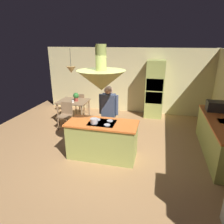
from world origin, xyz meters
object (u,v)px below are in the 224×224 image
object	(u,v)px
kitchen_island	(102,140)
chair_by_back_wall	(81,102)
cup_on_table	(73,101)
potted_plant_on_table	(76,96)
microwave_on_counter	(215,106)
person_at_island	(109,112)
dining_table	(73,104)
chair_facing_island	(66,113)
oven_tower	(155,89)
cooking_pot_on_cooktop	(94,121)

from	to	relation	value
kitchen_island	chair_by_back_wall	world-z (taller)	kitchen_island
chair_by_back_wall	cup_on_table	xyz separation A→B (m)	(0.08, -0.87, 0.30)
kitchen_island	potted_plant_on_table	bearing A→B (deg)	127.06
kitchen_island	microwave_on_counter	world-z (taller)	microwave_on_counter
person_at_island	potted_plant_on_table	bearing A→B (deg)	137.68
kitchen_island	dining_table	world-z (taller)	kitchen_island
chair_by_back_wall	microwave_on_counter	bearing A→B (deg)	165.45
kitchen_island	chair_facing_island	world-z (taller)	kitchen_island
kitchen_island	dining_table	bearing A→B (deg)	128.99
kitchen_island	chair_facing_island	size ratio (longest dim) A/B	1.99
oven_tower	cooking_pot_on_cooktop	world-z (taller)	oven_tower
cup_on_table	potted_plant_on_table	bearing A→B (deg)	79.95
oven_tower	cooking_pot_on_cooktop	xyz separation A→B (m)	(-1.26, -3.37, -0.06)
dining_table	chair_facing_island	xyz separation A→B (m)	(0.00, -0.65, -0.15)
oven_tower	cooking_pot_on_cooktop	distance (m)	3.60
person_at_island	microwave_on_counter	size ratio (longest dim) A/B	3.66
chair_by_back_wall	cup_on_table	distance (m)	0.92
microwave_on_counter	cooking_pot_on_cooktop	xyz separation A→B (m)	(-3.00, -1.70, -0.06)
chair_facing_island	oven_tower	bearing A→B (deg)	32.66
chair_by_back_wall	chair_facing_island	bearing A→B (deg)	90.00
chair_facing_island	chair_by_back_wall	xyz separation A→B (m)	(0.00, 1.30, 0.00)
oven_tower	chair_by_back_wall	world-z (taller)	oven_tower
dining_table	cup_on_table	bearing A→B (deg)	-69.61
potted_plant_on_table	cup_on_table	xyz separation A→B (m)	(-0.04, -0.21, -0.12)
chair_by_back_wall	oven_tower	bearing A→B (deg)	-170.04
kitchen_island	chair_by_back_wall	distance (m)	3.23
potted_plant_on_table	microwave_on_counter	xyz separation A→B (m)	(4.42, -0.52, 0.14)
kitchen_island	cup_on_table	xyz separation A→B (m)	(-1.62, 1.88, 0.34)
oven_tower	cup_on_table	world-z (taller)	oven_tower
chair_facing_island	potted_plant_on_table	size ratio (longest dim) A/B	2.90
chair_by_back_wall	cup_on_table	size ratio (longest dim) A/B	9.67
dining_table	oven_tower	bearing A→B (deg)	22.21
chair_by_back_wall	microwave_on_counter	distance (m)	4.72
kitchen_island	person_at_island	bearing A→B (deg)	90.74
oven_tower	microwave_on_counter	distance (m)	2.41
person_at_island	chair_by_back_wall	bearing A→B (deg)	128.99
potted_plant_on_table	cup_on_table	bearing A→B (deg)	-100.05
person_at_island	microwave_on_counter	world-z (taller)	person_at_island
person_at_island	chair_by_back_wall	distance (m)	2.73
potted_plant_on_table	microwave_on_counter	size ratio (longest dim) A/B	0.65
dining_table	potted_plant_on_table	world-z (taller)	potted_plant_on_table
kitchen_island	cup_on_table	bearing A→B (deg)	130.68
dining_table	person_at_island	xyz separation A→B (m)	(1.69, -1.44, 0.31)
dining_table	person_at_island	distance (m)	2.24
cup_on_table	oven_tower	bearing A→B (deg)	26.54
dining_table	microwave_on_counter	size ratio (longest dim) A/B	2.23
dining_table	potted_plant_on_table	bearing A→B (deg)	-2.08
chair_facing_island	cooking_pot_on_cooktop	size ratio (longest dim) A/B	4.83
dining_table	microwave_on_counter	xyz separation A→B (m)	(4.54, -0.53, 0.41)
cooking_pot_on_cooktop	person_at_island	bearing A→B (deg)	79.18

